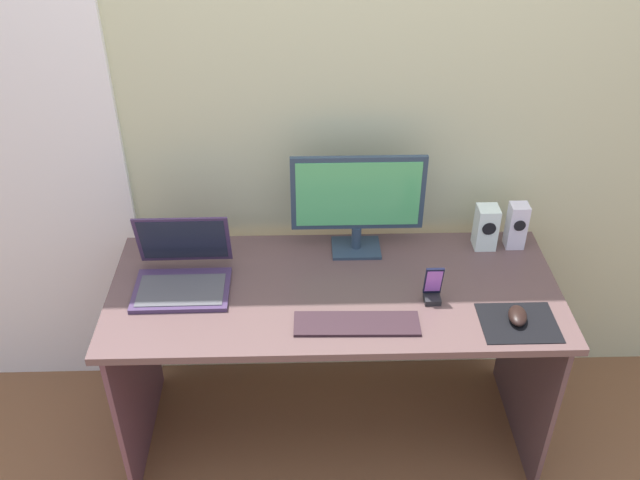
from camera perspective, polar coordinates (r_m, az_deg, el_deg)
The scene contains 12 objects.
ground_plane at distance 2.96m, azimuth 1.01°, elevation -15.32°, with size 8.00×8.00×0.00m, color brown.
wall_back at distance 2.53m, azimuth 0.91°, elevation 10.95°, with size 6.00×0.04×2.50m, color #BDC194.
door_left at distance 2.81m, azimuth -23.63°, elevation 5.04°, with size 0.82×0.02×2.02m, color white.
desk at distance 2.53m, azimuth 1.15°, elevation -6.55°, with size 1.56×0.66×0.75m.
monitor at distance 2.50m, azimuth 3.10°, elevation 3.27°, with size 0.48×0.14×0.39m.
speaker_right at distance 2.69m, azimuth 15.73°, elevation 1.14°, with size 0.07×0.07×0.18m.
speaker_near_monitor at distance 2.66m, azimuth 13.38°, elevation 1.02°, with size 0.08×0.08×0.17m.
laptop at distance 2.47m, azimuth -11.17°, elevation -2.64°, with size 0.33×0.29×0.23m.
keyboard_external at distance 2.29m, azimuth 3.01°, elevation -6.84°, with size 0.41×0.12×0.01m, color black.
mousepad at distance 2.38m, azimuth 15.88°, elevation -6.51°, with size 0.25×0.20×0.00m, color black.
mouse at distance 2.38m, azimuth 15.81°, elevation -5.96°, with size 0.06×0.10×0.04m, color black.
phone_in_dock at distance 2.38m, azimuth 9.19°, elevation -3.95°, with size 0.06×0.06×0.14m.
Camera 1 is at (-0.10, -1.89, 2.27)m, focal length 39.24 mm.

